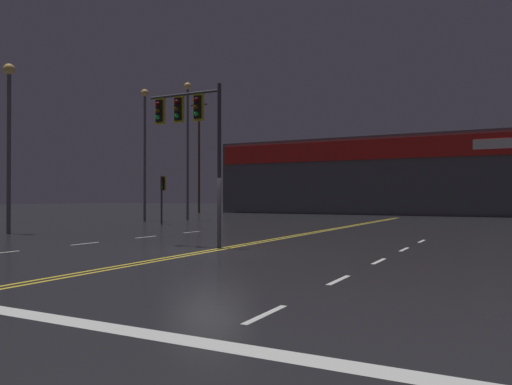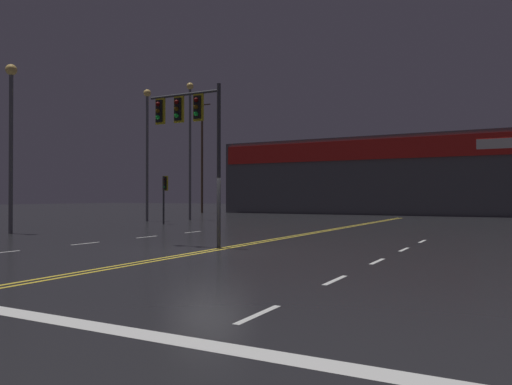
# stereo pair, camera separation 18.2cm
# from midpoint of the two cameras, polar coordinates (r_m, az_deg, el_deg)

# --- Properties ---
(ground_plane) EXTENTS (200.00, 200.00, 0.00)m
(ground_plane) POSITION_cam_midpoint_polar(r_m,az_deg,el_deg) (16.95, -5.73, -6.68)
(ground_plane) COLOR black
(road_markings) EXTENTS (17.00, 60.00, 0.01)m
(road_markings) POSITION_cam_midpoint_polar(r_m,az_deg,el_deg) (14.69, -5.83, -7.62)
(road_markings) COLOR gold
(road_markings) RESTS_ON ground
(traffic_signal_median) EXTENTS (3.16, 0.36, 5.90)m
(traffic_signal_median) POSITION_cam_midpoint_polar(r_m,az_deg,el_deg) (18.81, -7.95, 8.00)
(traffic_signal_median) COLOR #38383D
(traffic_signal_median) RESTS_ON ground
(traffic_signal_corner_northwest) EXTENTS (0.42, 0.36, 3.23)m
(traffic_signal_corner_northwest) POSITION_cam_midpoint_polar(r_m,az_deg,el_deg) (33.90, -10.78, 0.42)
(traffic_signal_corner_northwest) COLOR #38383D
(traffic_signal_corner_northwest) RESTS_ON ground
(streetlight_near_right) EXTENTS (0.56, 0.56, 9.92)m
(streetlight_near_right) POSITION_cam_midpoint_polar(r_m,az_deg,el_deg) (38.54, -12.73, 6.16)
(streetlight_near_right) COLOR #59595E
(streetlight_near_right) RESTS_ON ground
(streetlight_far_left) EXTENTS (0.56, 0.56, 10.95)m
(streetlight_far_left) POSITION_cam_midpoint_polar(r_m,az_deg,el_deg) (40.34, -7.95, 6.65)
(streetlight_far_left) COLOR #59595E
(streetlight_far_left) RESTS_ON ground
(streetlight_far_right) EXTENTS (0.56, 0.56, 8.46)m
(streetlight_far_right) POSITION_cam_midpoint_polar(r_m,az_deg,el_deg) (27.91, -26.56, 7.08)
(streetlight_far_right) COLOR #59595E
(streetlight_far_right) RESTS_ON ground
(building_backdrop) EXTENTS (41.81, 10.23, 7.96)m
(building_backdrop) POSITION_cam_midpoint_polar(r_m,az_deg,el_deg) (55.05, 17.90, 1.77)
(building_backdrop) COLOR #4C4C51
(building_backdrop) RESTS_ON ground
(utility_pole_row) EXTENTS (46.11, 0.26, 12.97)m
(utility_pole_row) POSITION_cam_midpoint_polar(r_m,az_deg,el_deg) (49.41, 12.03, 4.36)
(utility_pole_row) COLOR #4C3828
(utility_pole_row) RESTS_ON ground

